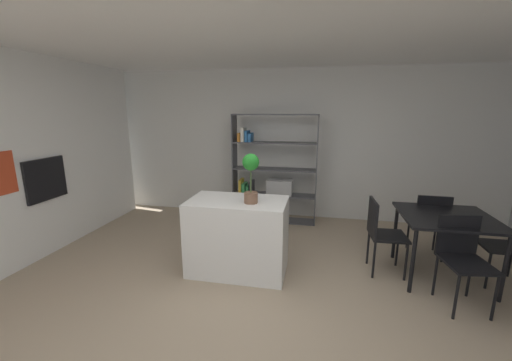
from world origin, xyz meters
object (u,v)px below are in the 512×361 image
at_px(kitchen_island, 238,236).
at_px(dining_chair_island_side, 380,229).
at_px(dining_table, 446,222).
at_px(potted_plant_on_island, 251,173).
at_px(dining_chair_far, 430,220).
at_px(dining_chair_near, 462,253).
at_px(built_in_oven, 46,179).
at_px(open_bookshelf, 272,173).

height_order(kitchen_island, dining_chair_island_side, same).
bearing_deg(dining_chair_island_side, kitchen_island, 98.14).
bearing_deg(dining_table, potted_plant_on_island, -169.86).
relative_size(kitchen_island, dining_chair_far, 1.31).
distance_m(kitchen_island, dining_chair_far, 2.54).
distance_m(dining_table, dining_chair_far, 0.53).
xyz_separation_m(dining_chair_near, dining_chair_island_side, (-0.69, 0.50, 0.00)).
height_order(built_in_oven, dining_chair_far, built_in_oven).
height_order(kitchen_island, open_bookshelf, open_bookshelf).
bearing_deg(dining_chair_island_side, open_bookshelf, 42.97).
bearing_deg(open_bookshelf, built_in_oven, -145.99).
bearing_deg(dining_table, built_in_oven, -176.14).
bearing_deg(dining_chair_near, dining_chair_far, 81.22).
relative_size(dining_chair_far, dining_chair_island_side, 0.98).
distance_m(built_in_oven, dining_chair_near, 5.07).
distance_m(potted_plant_on_island, dining_table, 2.33).
height_order(built_in_oven, open_bookshelf, open_bookshelf).
height_order(open_bookshelf, dining_chair_far, open_bookshelf).
xyz_separation_m(open_bookshelf, dining_chair_island_side, (1.57, -1.54, -0.33)).
height_order(kitchen_island, dining_chair_near, same).
bearing_deg(open_bookshelf, dining_chair_island_side, -44.39).
bearing_deg(dining_chair_near, kitchen_island, 167.68).
distance_m(dining_table, dining_chair_island_side, 0.72).
xyz_separation_m(kitchen_island, potted_plant_on_island, (0.18, -0.07, 0.80)).
xyz_separation_m(potted_plant_on_island, dining_chair_far, (2.22, 0.90, -0.72)).
xyz_separation_m(kitchen_island, dining_chair_near, (2.39, -0.17, 0.09)).
distance_m(built_in_oven, dining_table, 5.08).
bearing_deg(dining_chair_far, kitchen_island, 20.62).
relative_size(dining_chair_near, dining_chair_far, 1.02).
xyz_separation_m(built_in_oven, dining_table, (5.05, 0.34, -0.36)).
bearing_deg(dining_chair_island_side, potted_plant_on_island, 101.93).
bearing_deg(dining_chair_far, dining_chair_near, 90.87).
relative_size(open_bookshelf, dining_chair_island_side, 2.08).
bearing_deg(dining_table, dining_chair_island_side, -179.66).
height_order(open_bookshelf, dining_chair_near, open_bookshelf).
height_order(built_in_oven, dining_chair_island_side, built_in_oven).
xyz_separation_m(dining_table, dining_chair_far, (-0.00, 0.50, -0.16)).
relative_size(built_in_oven, open_bookshelf, 0.33).
distance_m(open_bookshelf, dining_chair_far, 2.52).
relative_size(kitchen_island, dining_table, 1.18).
bearing_deg(dining_chair_far, potted_plant_on_island, 23.63).
distance_m(kitchen_island, open_bookshelf, 1.91).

